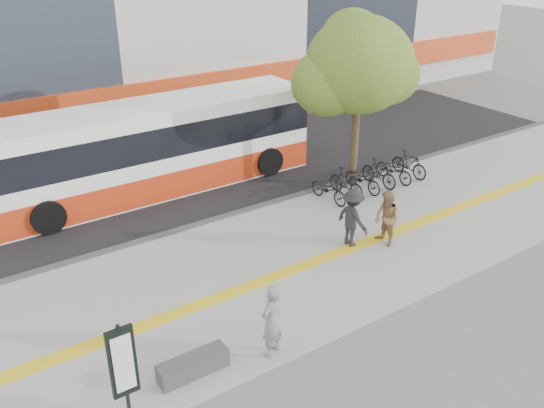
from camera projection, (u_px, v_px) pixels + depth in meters
ground at (262, 310)px, 15.01m from camera, size 120.00×120.00×0.00m
sidewalk at (233, 282)px, 16.11m from camera, size 40.00×7.00×0.08m
tactile_strip at (242, 289)px, 15.72m from camera, size 40.00×0.45×0.01m
street at (130, 190)px, 21.70m from camera, size 40.00×8.00×0.06m
curb at (177, 231)px, 18.70m from camera, size 40.00×0.25×0.14m
bench at (193, 366)px, 12.67m from camera, size 1.60×0.45×0.45m
signboard at (123, 364)px, 11.17m from camera, size 0.55×0.10×2.20m
street_tree at (357, 66)px, 20.27m from camera, size 4.40×3.80×6.31m
bus at (153, 150)px, 21.08m from camera, size 12.14×2.88×3.23m
bicycle_row at (370, 176)px, 21.51m from camera, size 4.67×1.80×1.03m
seated_woman at (271, 321)px, 12.98m from camera, size 0.79×0.68×1.84m
pedestrian_tan at (387, 219)px, 17.57m from camera, size 0.72×0.89×1.74m
pedestrian_dark at (353, 218)px, 17.52m from camera, size 0.73×1.21×1.83m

